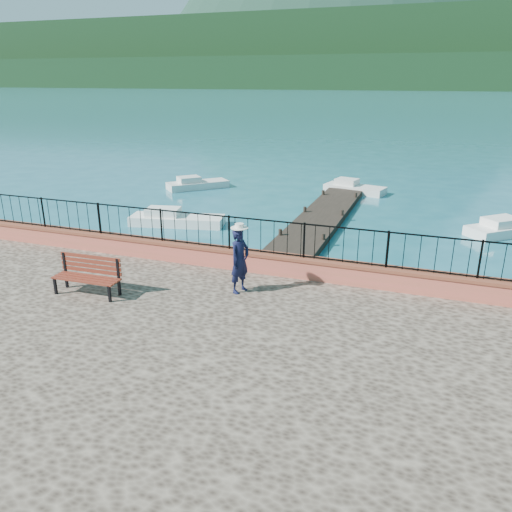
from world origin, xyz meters
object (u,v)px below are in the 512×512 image
Objects in this scene: boat_2 at (512,225)px; boat_0 at (177,216)px; park_bench at (88,283)px; boat_3 at (198,182)px; person at (240,261)px; boat_4 at (355,186)px.

boat_0 is at bearing 152.51° from boat_2.
park_bench reaches higher than boat_3.
person reaches higher than boat_2.
park_bench is 3.91m from person.
person is at bearing -76.88° from boat_4.
boat_2 is at bearing 2.65° from boat_0.
boat_0 is (-2.97, 10.09, -1.09)m from park_bench.
park_bench reaches higher than boat_2.
boat_3 is (-5.64, 17.67, -1.09)m from park_bench.
person is 0.40× the size of boat_0.
boat_3 is at bearing 105.68° from park_bench.
person is 14.74m from boat_2.
person reaches higher than park_bench.
boat_3 is at bearing 125.16° from boat_2.
boat_0 is at bearing -111.07° from boat_4.
person is 0.40× the size of boat_2.
boat_4 is (9.25, 2.07, 0.00)m from boat_3.
person reaches higher than boat_0.
boat_0 and boat_3 have the same top height.
boat_4 is at bearing 43.65° from boat_0.
boat_2 is (14.35, 3.77, 0.00)m from boat_0.
person is 18.73m from boat_3.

